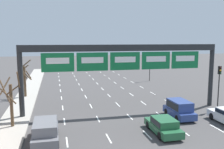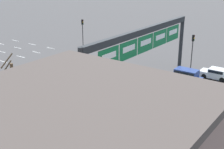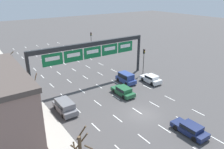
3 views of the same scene
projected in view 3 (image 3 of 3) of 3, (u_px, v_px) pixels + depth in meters
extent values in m
plane|color=#474444|center=(142.00, 114.00, 29.23)|extent=(220.00, 220.00, 0.00)
cube|color=#A8A399|center=(62.00, 146.00, 23.22)|extent=(2.80, 110.00, 0.15)
cube|color=white|center=(96.00, 127.00, 26.50)|extent=(0.12, 2.00, 0.01)
cube|color=white|center=(77.00, 110.00, 30.33)|extent=(0.12, 2.00, 0.01)
cube|color=white|center=(63.00, 96.00, 34.16)|extent=(0.12, 2.00, 0.01)
cube|color=white|center=(52.00, 85.00, 37.99)|extent=(0.12, 2.00, 0.01)
cube|color=white|center=(42.00, 77.00, 41.82)|extent=(0.12, 2.00, 0.01)
cube|color=white|center=(35.00, 69.00, 45.65)|extent=(0.12, 2.00, 0.01)
cube|color=white|center=(28.00, 63.00, 49.48)|extent=(0.12, 2.00, 0.01)
cube|color=white|center=(23.00, 58.00, 53.31)|extent=(0.12, 2.00, 0.01)
cube|color=white|center=(18.00, 53.00, 57.14)|extent=(0.12, 2.00, 0.01)
cube|color=white|center=(13.00, 49.00, 60.97)|extent=(0.12, 2.00, 0.01)
cube|color=white|center=(144.00, 139.00, 24.42)|extent=(0.12, 2.00, 0.01)
cube|color=white|center=(118.00, 118.00, 28.25)|extent=(0.12, 2.00, 0.01)
cube|color=white|center=(98.00, 103.00, 32.08)|extent=(0.12, 2.00, 0.01)
cube|color=white|center=(82.00, 91.00, 35.91)|extent=(0.12, 2.00, 0.01)
cube|color=white|center=(69.00, 81.00, 39.74)|extent=(0.12, 2.00, 0.01)
cube|color=white|center=(59.00, 73.00, 43.57)|extent=(0.12, 2.00, 0.01)
cube|color=white|center=(50.00, 66.00, 47.40)|extent=(0.12, 2.00, 0.01)
cube|color=white|center=(43.00, 60.00, 51.22)|extent=(0.12, 2.00, 0.01)
cube|color=white|center=(36.00, 56.00, 55.05)|extent=(0.12, 2.00, 0.01)
cube|color=white|center=(31.00, 51.00, 58.88)|extent=(0.12, 2.00, 0.01)
cube|color=white|center=(26.00, 47.00, 62.71)|extent=(0.12, 2.00, 0.01)
cube|color=white|center=(164.00, 129.00, 26.17)|extent=(0.12, 2.00, 0.01)
cube|color=white|center=(137.00, 111.00, 30.00)|extent=(0.12, 2.00, 0.01)
cube|color=white|center=(116.00, 97.00, 33.83)|extent=(0.12, 2.00, 0.01)
cube|color=white|center=(99.00, 86.00, 37.65)|extent=(0.12, 2.00, 0.01)
cube|color=white|center=(85.00, 77.00, 41.48)|extent=(0.12, 2.00, 0.01)
cube|color=white|center=(74.00, 70.00, 45.31)|extent=(0.12, 2.00, 0.01)
cube|color=white|center=(64.00, 63.00, 49.14)|extent=(0.12, 2.00, 0.01)
cube|color=white|center=(56.00, 58.00, 52.97)|extent=(0.12, 2.00, 0.01)
cube|color=white|center=(49.00, 53.00, 56.80)|extent=(0.12, 2.00, 0.01)
cube|color=white|center=(43.00, 49.00, 60.63)|extent=(0.12, 2.00, 0.01)
cube|color=white|center=(37.00, 46.00, 64.46)|extent=(0.12, 2.00, 0.01)
cube|color=white|center=(219.00, 141.00, 24.08)|extent=(0.12, 2.00, 0.01)
cube|color=white|center=(182.00, 120.00, 27.91)|extent=(0.12, 2.00, 0.01)
cube|color=white|center=(154.00, 104.00, 31.74)|extent=(0.12, 2.00, 0.01)
cube|color=white|center=(132.00, 92.00, 35.57)|extent=(0.12, 2.00, 0.01)
cube|color=white|center=(115.00, 82.00, 39.40)|extent=(0.12, 2.00, 0.01)
cube|color=white|center=(100.00, 74.00, 43.23)|extent=(0.12, 2.00, 0.01)
cube|color=white|center=(88.00, 67.00, 47.06)|extent=(0.12, 2.00, 0.01)
cube|color=white|center=(77.00, 61.00, 50.89)|extent=(0.12, 2.00, 0.01)
cube|color=white|center=(69.00, 56.00, 54.72)|extent=(0.12, 2.00, 0.01)
cube|color=white|center=(61.00, 52.00, 58.55)|extent=(0.12, 2.00, 0.01)
cube|color=white|center=(54.00, 48.00, 62.38)|extent=(0.12, 2.00, 0.01)
cube|color=white|center=(48.00, 44.00, 66.21)|extent=(0.12, 2.00, 0.01)
cube|color=white|center=(198.00, 112.00, 29.66)|extent=(0.12, 2.00, 0.01)
cube|color=white|center=(170.00, 98.00, 33.49)|extent=(0.12, 2.00, 0.01)
cube|color=white|center=(147.00, 87.00, 37.32)|extent=(0.12, 2.00, 0.01)
cube|color=white|center=(129.00, 78.00, 41.15)|extent=(0.12, 2.00, 0.01)
cube|color=white|center=(114.00, 70.00, 44.98)|extent=(0.12, 2.00, 0.01)
cube|color=white|center=(101.00, 64.00, 48.81)|extent=(0.12, 2.00, 0.01)
cube|color=white|center=(90.00, 59.00, 52.64)|extent=(0.12, 2.00, 0.01)
cube|color=white|center=(80.00, 54.00, 56.47)|extent=(0.12, 2.00, 0.01)
cube|color=white|center=(72.00, 50.00, 60.30)|extent=(0.12, 2.00, 0.01)
cube|color=white|center=(65.00, 46.00, 64.13)|extent=(0.12, 2.00, 0.01)
cube|color=white|center=(58.00, 43.00, 67.96)|extent=(0.12, 2.00, 0.01)
cylinder|color=#232628|center=(29.00, 76.00, 32.34)|extent=(0.51, 0.51, 7.34)
cylinder|color=#232628|center=(138.00, 53.00, 43.67)|extent=(0.51, 0.51, 7.34)
cube|color=#232628|center=(91.00, 44.00, 36.79)|extent=(21.40, 0.60, 0.70)
cube|color=#116B38|center=(53.00, 60.00, 33.32)|extent=(3.27, 0.08, 1.91)
cube|color=white|center=(53.00, 59.00, 33.22)|extent=(2.29, 0.02, 0.61)
cube|color=#116B38|center=(74.00, 56.00, 35.18)|extent=(3.27, 0.08, 1.91)
cube|color=white|center=(74.00, 55.00, 35.09)|extent=(2.29, 0.02, 0.61)
cube|color=#116B38|center=(93.00, 53.00, 37.05)|extent=(3.27, 0.08, 1.91)
cube|color=white|center=(93.00, 52.00, 36.95)|extent=(2.29, 0.02, 0.61)
cube|color=#116B38|center=(110.00, 50.00, 38.91)|extent=(3.27, 0.08, 1.91)
cube|color=white|center=(110.00, 49.00, 38.81)|extent=(2.29, 0.02, 0.61)
cube|color=#116B38|center=(125.00, 47.00, 40.77)|extent=(3.27, 0.08, 1.91)
cube|color=white|center=(125.00, 46.00, 40.68)|extent=(2.29, 0.02, 0.61)
cube|color=#235B38|center=(123.00, 92.00, 34.46)|extent=(1.78, 4.30, 0.59)
cube|color=#235B38|center=(124.00, 89.00, 34.05)|extent=(1.63, 2.24, 0.58)
cube|color=black|center=(124.00, 89.00, 34.05)|extent=(1.67, 2.06, 0.42)
cylinder|color=black|center=(114.00, 91.00, 35.09)|extent=(0.22, 0.66, 0.66)
cylinder|color=black|center=(122.00, 89.00, 35.94)|extent=(0.22, 0.66, 0.66)
cylinder|color=black|center=(124.00, 97.00, 33.11)|extent=(0.22, 0.66, 0.66)
cylinder|color=black|center=(132.00, 94.00, 33.96)|extent=(0.22, 0.66, 0.66)
cube|color=#19234C|center=(189.00, 130.00, 25.19)|extent=(1.76, 4.28, 0.59)
cube|color=#19234C|center=(192.00, 127.00, 24.79)|extent=(1.62, 2.22, 0.51)
cube|color=black|center=(192.00, 127.00, 24.79)|extent=(1.65, 2.05, 0.37)
cylinder|color=black|center=(176.00, 128.00, 25.81)|extent=(0.22, 0.66, 0.66)
cylinder|color=black|center=(184.00, 123.00, 26.65)|extent=(0.22, 0.66, 0.66)
cylinder|color=black|center=(194.00, 139.00, 23.84)|extent=(0.22, 0.66, 0.66)
cylinder|color=black|center=(203.00, 134.00, 24.68)|extent=(0.22, 0.66, 0.66)
cube|color=navy|center=(126.00, 80.00, 38.97)|extent=(1.78, 3.98, 0.67)
cube|color=navy|center=(126.00, 76.00, 38.65)|extent=(1.63, 2.78, 0.92)
cube|color=black|center=(126.00, 76.00, 38.65)|extent=(1.67, 2.56, 0.66)
cylinder|color=black|center=(118.00, 80.00, 39.53)|extent=(0.22, 0.66, 0.66)
cylinder|color=black|center=(125.00, 78.00, 40.38)|extent=(0.22, 0.66, 0.66)
cylinder|color=black|center=(126.00, 84.00, 37.70)|extent=(0.22, 0.66, 0.66)
cylinder|color=black|center=(134.00, 82.00, 38.55)|extent=(0.22, 0.66, 0.66)
cube|color=slate|center=(65.00, 108.00, 29.60)|extent=(1.92, 4.45, 0.72)
cube|color=slate|center=(65.00, 104.00, 29.30)|extent=(1.77, 3.12, 0.75)
cube|color=black|center=(65.00, 104.00, 29.30)|extent=(1.80, 2.87, 0.54)
cylinder|color=black|center=(55.00, 107.00, 30.24)|extent=(0.22, 0.66, 0.66)
cylinder|color=black|center=(67.00, 104.00, 31.17)|extent=(0.22, 0.66, 0.66)
cylinder|color=black|center=(63.00, 116.00, 28.20)|extent=(0.22, 0.66, 0.66)
cylinder|color=black|center=(75.00, 112.00, 29.12)|extent=(0.22, 0.66, 0.66)
cube|color=silver|center=(151.00, 79.00, 39.00)|extent=(1.80, 3.91, 0.73)
cube|color=silver|center=(152.00, 77.00, 38.60)|extent=(1.66, 2.03, 0.49)
cube|color=black|center=(152.00, 77.00, 38.60)|extent=(1.69, 1.87, 0.35)
cylinder|color=black|center=(143.00, 80.00, 39.55)|extent=(0.22, 0.66, 0.66)
cylinder|color=black|center=(149.00, 78.00, 40.41)|extent=(0.22, 0.66, 0.66)
cylinder|color=black|center=(152.00, 84.00, 37.75)|extent=(0.22, 0.66, 0.66)
cylinder|color=black|center=(159.00, 82.00, 38.61)|extent=(0.22, 0.66, 0.66)
cylinder|color=black|center=(91.00, 44.00, 58.04)|extent=(0.12, 0.12, 4.19)
cube|color=black|center=(91.00, 34.00, 57.11)|extent=(0.30, 0.24, 0.90)
sphere|color=#3D0E0C|center=(91.00, 33.00, 56.90)|extent=(0.20, 0.20, 0.20)
sphere|color=gold|center=(91.00, 34.00, 57.01)|extent=(0.20, 0.20, 0.20)
sphere|color=#0E3515|center=(91.00, 35.00, 57.12)|extent=(0.20, 0.20, 0.20)
cylinder|color=black|center=(143.00, 64.00, 42.72)|extent=(0.12, 0.12, 4.05)
cube|color=black|center=(144.00, 51.00, 41.82)|extent=(0.30, 0.24, 0.90)
sphere|color=#3D0E0C|center=(145.00, 50.00, 41.61)|extent=(0.20, 0.20, 0.20)
sphere|color=gold|center=(145.00, 52.00, 41.72)|extent=(0.20, 0.20, 0.20)
sphere|color=#0E3515|center=(144.00, 53.00, 41.82)|extent=(0.20, 0.20, 0.20)
cylinder|color=brown|center=(33.00, 93.00, 30.46)|extent=(0.28, 0.28, 3.82)
cylinder|color=brown|center=(27.00, 82.00, 29.83)|extent=(0.87, 1.17, 1.48)
cylinder|color=brown|center=(36.00, 77.00, 30.01)|extent=(0.17, 1.47, 1.69)
cylinder|color=brown|center=(31.00, 83.00, 30.44)|extent=(1.15, 0.34, 0.89)
cylinder|color=brown|center=(32.00, 89.00, 29.55)|extent=(1.37, 0.39, 1.45)
cylinder|color=brown|center=(29.00, 86.00, 29.39)|extent=(1.02, 1.00, 1.91)
cylinder|color=brown|center=(81.00, 141.00, 18.71)|extent=(1.06, 0.90, 1.82)
cylinder|color=brown|center=(81.00, 133.00, 18.21)|extent=(0.74, 0.84, 1.57)
cylinder|color=brown|center=(89.00, 147.00, 17.99)|extent=(1.38, 1.22, 1.73)
cylinder|color=brown|center=(12.00, 68.00, 39.61)|extent=(0.33, 0.33, 4.14)
cylinder|color=brown|center=(15.00, 63.00, 39.39)|extent=(0.64, 1.25, 1.24)
cylinder|color=brown|center=(9.00, 59.00, 39.38)|extent=(1.26, 0.35, 1.02)
cylinder|color=brown|center=(14.00, 64.00, 38.95)|extent=(1.37, 0.76, 1.55)
cylinder|color=brown|center=(9.00, 56.00, 39.41)|extent=(1.65, 0.20, 1.40)
cylinder|color=brown|center=(11.00, 63.00, 38.85)|extent=(1.00, 0.33, 1.31)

